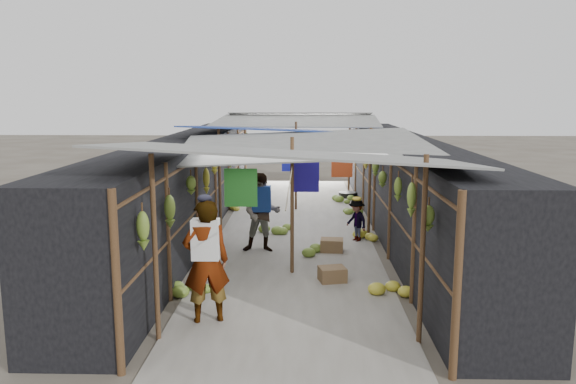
# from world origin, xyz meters

# --- Properties ---
(ground) EXTENTS (80.00, 80.00, 0.00)m
(ground) POSITION_xyz_m (0.00, 0.00, 0.00)
(ground) COLOR #6B6356
(ground) RESTS_ON ground
(aisle_slab) EXTENTS (3.60, 16.00, 0.02)m
(aisle_slab) POSITION_xyz_m (0.00, 6.50, 0.01)
(aisle_slab) COLOR #9E998E
(aisle_slab) RESTS_ON ground
(stall_left) EXTENTS (1.40, 15.00, 2.30)m
(stall_left) POSITION_xyz_m (-2.70, 6.50, 1.15)
(stall_left) COLOR black
(stall_left) RESTS_ON ground
(stall_right) EXTENTS (1.40, 15.00, 2.30)m
(stall_right) POSITION_xyz_m (2.70, 6.50, 1.15)
(stall_right) COLOR black
(stall_right) RESTS_ON ground
(crate_near) EXTENTS (0.51, 0.43, 0.29)m
(crate_near) POSITION_xyz_m (0.83, 4.49, 0.14)
(crate_near) COLOR brown
(crate_near) RESTS_ON ground
(crate_mid) EXTENTS (0.54, 0.47, 0.28)m
(crate_mid) POSITION_xyz_m (0.74, 2.50, 0.14)
(crate_mid) COLOR brown
(crate_mid) RESTS_ON ground
(crate_back) EXTENTS (0.42, 0.36, 0.25)m
(crate_back) POSITION_xyz_m (-1.14, 9.37, 0.12)
(crate_back) COLOR brown
(crate_back) RESTS_ON ground
(black_basin) EXTENTS (0.61, 0.61, 0.18)m
(black_basin) POSITION_xyz_m (1.70, 11.05, 0.09)
(black_basin) COLOR black
(black_basin) RESTS_ON ground
(vendor_elderly) EXTENTS (0.78, 0.62, 1.87)m
(vendor_elderly) POSITION_xyz_m (-1.22, 0.65, 0.94)
(vendor_elderly) COLOR white
(vendor_elderly) RESTS_ON ground
(shopper_blue) EXTENTS (0.86, 0.68, 1.72)m
(shopper_blue) POSITION_xyz_m (-0.68, 4.49, 0.86)
(shopper_blue) COLOR navy
(shopper_blue) RESTS_ON ground
(vendor_seated) EXTENTS (0.66, 0.74, 0.99)m
(vendor_seated) POSITION_xyz_m (1.45, 5.40, 0.50)
(vendor_seated) COLOR #4C4742
(vendor_seated) RESTS_ON ground
(market_canopy) EXTENTS (5.62, 15.20, 2.77)m
(market_canopy) POSITION_xyz_m (0.03, 6.83, 2.40)
(market_canopy) COLOR brown
(market_canopy) RESTS_ON ground
(hanging_bananas) EXTENTS (3.95, 13.75, 0.80)m
(hanging_bananas) POSITION_xyz_m (-0.20, 6.30, 1.67)
(hanging_bananas) COLOR olive
(hanging_bananas) RESTS_ON ground
(floor_bananas) EXTENTS (3.98, 10.10, 0.36)m
(floor_bananas) POSITION_xyz_m (-0.22, 7.37, 0.15)
(floor_bananas) COLOR olive
(floor_bananas) RESTS_ON ground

